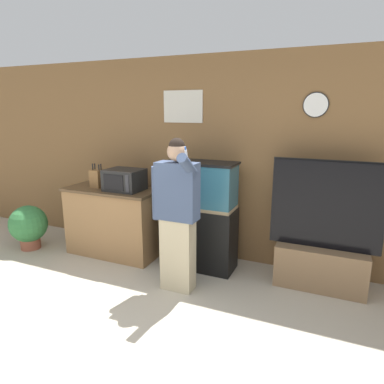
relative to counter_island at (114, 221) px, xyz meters
name	(u,v)px	position (x,y,z in m)	size (l,w,h in m)	color
wall_back_paneled	(203,159)	(1.09, 0.51, 0.84)	(10.00, 0.08, 2.60)	brown
counter_island	(114,221)	(0.00, 0.00, 0.00)	(1.28, 0.60, 0.92)	olive
microwave	(125,180)	(0.22, -0.02, 0.59)	(0.47, 0.39, 0.27)	black
knife_block	(96,179)	(-0.22, -0.04, 0.58)	(0.14, 0.11, 0.32)	brown
aquarium_on_stand	(201,216)	(1.24, 0.08, 0.21)	(0.85, 0.40, 1.34)	black
tv_on_stand	(322,252)	(2.65, 0.15, -0.04)	(1.16, 0.40, 1.43)	brown
person_standing	(177,214)	(1.21, -0.52, 0.41)	(0.52, 0.40, 1.66)	#BCAD89
potted_plant	(28,225)	(-1.21, -0.35, -0.11)	(0.52, 0.52, 0.63)	brown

